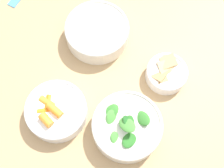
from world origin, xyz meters
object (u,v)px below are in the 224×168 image
object	(u,v)px
bowl_carrots	(56,111)
bowl_greens	(127,127)
bowl_beans_hotdog	(97,32)
bowl_cookies	(166,73)

from	to	relation	value
bowl_carrots	bowl_greens	size ratio (longest dim) A/B	0.89
bowl_greens	bowl_carrots	bearing A→B (deg)	110.55
bowl_greens	bowl_beans_hotdog	bearing A→B (deg)	49.87
bowl_carrots	bowl_beans_hotdog	xyz separation A→B (m)	(0.27, 0.05, -0.00)
bowl_beans_hotdog	bowl_cookies	bearing A→B (deg)	-89.78
bowl_carrots	bowl_greens	world-z (taller)	bowl_greens
bowl_beans_hotdog	bowl_cookies	distance (m)	0.25
bowl_carrots	bowl_cookies	bearing A→B (deg)	-36.32
bowl_carrots	bowl_beans_hotdog	world-z (taller)	bowl_carrots
bowl_beans_hotdog	bowl_greens	bearing A→B (deg)	-130.13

